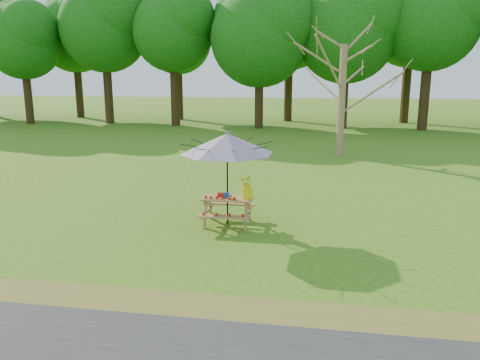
# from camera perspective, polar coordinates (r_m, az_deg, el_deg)

# --- Properties ---
(ground) EXTENTS (120.00, 120.00, 0.00)m
(ground) POSITION_cam_1_polar(r_m,az_deg,el_deg) (11.64, -24.66, -5.98)
(ground) COLOR #356813
(ground) RESTS_ON ground
(treeline) EXTENTS (60.00, 12.00, 16.00)m
(treeline) POSITION_cam_1_polar(r_m,az_deg,el_deg) (32.03, -2.42, 20.94)
(treeline) COLOR #14590F
(treeline) RESTS_ON ground
(picnic_table) EXTENTS (1.20, 1.32, 0.67)m
(picnic_table) POSITION_cam_1_polar(r_m,az_deg,el_deg) (11.13, -1.53, -3.83)
(picnic_table) COLOR #A07448
(picnic_table) RESTS_ON ground
(patio_umbrella) EXTENTS (2.89, 2.89, 2.25)m
(patio_umbrella) POSITION_cam_1_polar(r_m,az_deg,el_deg) (10.78, -1.58, 4.46)
(patio_umbrella) COLOR black
(patio_umbrella) RESTS_ON ground
(produce_bins) EXTENTS (0.28, 0.36, 0.13)m
(produce_bins) POSITION_cam_1_polar(r_m,az_deg,el_deg) (11.06, -1.90, -1.81)
(produce_bins) COLOR #B81A0E
(produce_bins) RESTS_ON picnic_table
(tomatoes_row) EXTENTS (0.77, 0.13, 0.07)m
(tomatoes_row) POSITION_cam_1_polar(r_m,az_deg,el_deg) (10.89, -2.49, -2.15)
(tomatoes_row) COLOR red
(tomatoes_row) RESTS_ON picnic_table
(flower_bucket) EXTENTS (0.41, 0.37, 0.56)m
(flower_bucket) POSITION_cam_1_polar(r_m,az_deg,el_deg) (10.87, 0.91, -0.70)
(flower_bucket) COLOR #F3EB0C
(flower_bucket) RESTS_ON picnic_table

